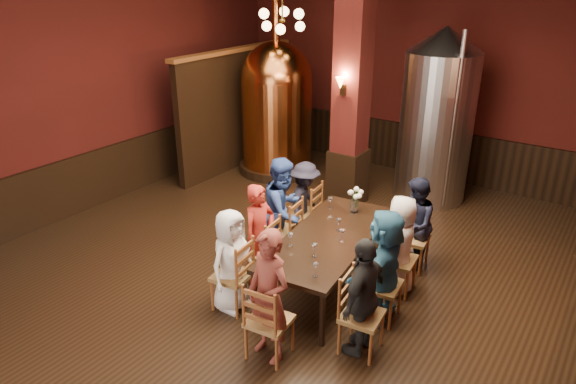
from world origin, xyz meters
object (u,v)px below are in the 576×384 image
Objects in this scene: person_0 at (231,261)px; rose_vase at (355,196)px; steel_vessel at (437,117)px; person_1 at (260,235)px; copper_kettle at (277,107)px; person_2 at (284,210)px; dining_table at (329,240)px.

person_0 is 3.58× the size of rose_vase.
steel_vessel is (0.76, 4.70, 0.87)m from person_0.
copper_kettle reaches higher than person_1.
rose_vase is (0.81, 0.59, 0.21)m from person_2.
dining_table is 3.70m from steel_vessel.
person_0 is at bearing -130.36° from dining_table.
person_0 is (-0.73, -1.09, -0.02)m from dining_table.
person_1 reaches higher than dining_table.
person_0 reaches higher than rose_vase.
steel_vessel is 2.84m from rose_vase.
dining_table is 0.66× the size of copper_kettle.
steel_vessel reaches higher than person_1.
person_1 is 1.47m from rose_vase.
copper_kettle is 3.82m from rose_vase.
copper_kettle is (-2.37, 4.20, 0.71)m from person_0.
rose_vase is (0.73, 1.25, 0.29)m from person_1.
rose_vase is (0.65, 1.91, 0.33)m from person_0.
dining_table is 0.81× the size of steel_vessel.
dining_table is at bearing -84.83° from rose_vase.
steel_vessel reaches higher than person_2.
copper_kettle is 10.11× the size of rose_vase.
person_2 is at bearing -105.22° from steel_vessel.
person_2 is (-0.88, 0.23, 0.10)m from dining_table.
dining_table is at bearing -31.40° from person_0.
rose_vase is at bearing -16.61° from person_0.
person_0 is at bearing -60.54° from copper_kettle.
copper_kettle is (-3.10, 3.11, 0.69)m from dining_table.
steel_vessel is (0.84, 4.03, 0.83)m from person_1.
person_1 is 0.46× the size of steel_vessel.
person_0 reaches higher than dining_table.
person_1 is at bearing 8.96° from person_0.
person_2 is at bearing 13.81° from person_1.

